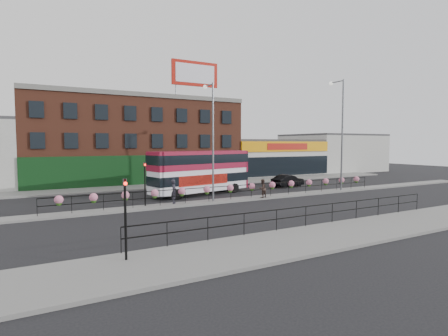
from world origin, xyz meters
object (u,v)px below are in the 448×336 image
car (288,181)px  lamp_column_east (340,125)px  pedestrian_b (262,188)px  lamp_column_west (212,131)px  double_decker_bus (201,168)px  pedestrian_a (174,191)px

car → lamp_column_east: lamp_column_east is taller
pedestrian_b → lamp_column_west: (-4.44, 0.64, 4.73)m
car → lamp_column_east: (2.31, -5.08, 5.87)m
car → pedestrian_b: 9.36m
lamp_column_west → lamp_column_east: 14.15m
lamp_column_west → car: bearing=23.5°
lamp_column_west → double_decker_bus: bearing=75.8°
pedestrian_b → double_decker_bus: bearing=-70.2°
pedestrian_a → lamp_column_east: lamp_column_east is taller
car → pedestrian_b: pedestrian_b is taller
car → double_decker_bus: bearing=82.6°
pedestrian_b → pedestrian_a: bearing=-19.9°
double_decker_bus → pedestrian_a: 6.13m
double_decker_bus → pedestrian_b: size_ratio=6.54×
pedestrian_a → pedestrian_b: size_ratio=1.17×
pedestrian_a → pedestrian_b: 7.59m
double_decker_bus → pedestrian_a: (-4.22, -4.22, -1.40)m
double_decker_bus → car: 10.86m
pedestrian_b → lamp_column_west: size_ratio=0.17×
pedestrian_a → pedestrian_b: bearing=-72.4°
double_decker_bus → car: (10.69, 0.67, -1.80)m
car → pedestrian_b: size_ratio=2.71×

